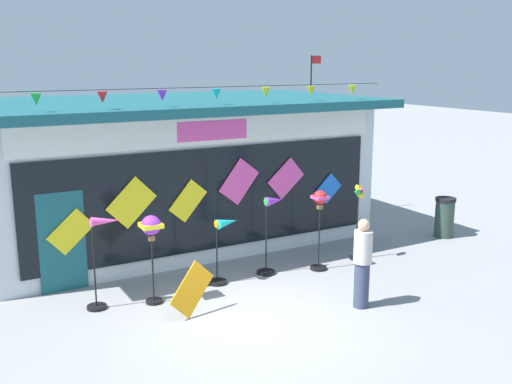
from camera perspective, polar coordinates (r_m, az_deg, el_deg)
The scene contains 11 objects.
ground_plane at distance 10.53m, azimuth -0.80°, elevation -12.48°, with size 80.00×80.00×0.00m, color gray.
kite_shop_building at distance 15.14m, azimuth -8.17°, elevation 2.31°, with size 9.47×5.71×4.92m.
wind_spinner_far_left at distance 11.11m, azimuth -14.66°, elevation -5.49°, with size 0.70×0.36×1.72m.
wind_spinner_left at distance 11.02m, azimuth -10.06°, elevation -3.90°, with size 0.37×0.37×1.70m.
wind_spinner_center_left at distance 12.04m, azimuth -3.14°, elevation -4.83°, with size 0.71×0.40×1.36m.
wind_spinner_center_right at distance 12.51m, azimuth 1.45°, elevation -3.32°, with size 0.60×0.40×1.69m.
wind_spinner_right at distance 12.71m, azimuth 6.16°, elevation -1.97°, with size 0.36×0.36×1.76m.
wind_spinner_far_right at distance 13.53m, azimuth 9.83°, elevation -2.03°, with size 0.33×0.29×1.76m.
person_near_camera at distance 11.01m, azimuth 10.22°, elevation -6.73°, with size 0.34×0.34×1.68m.
trash_bin at distance 15.97m, azimuth 17.71°, elevation -2.32°, with size 0.52×0.52×1.03m.
display_kite_on_ground at distance 10.70m, azimuth -6.19°, elevation -9.30°, with size 0.50×0.03×0.90m, color orange.
Camera 1 is at (-4.60, -8.36, 4.46)m, focal length 41.50 mm.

